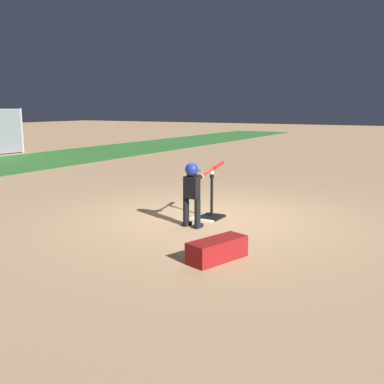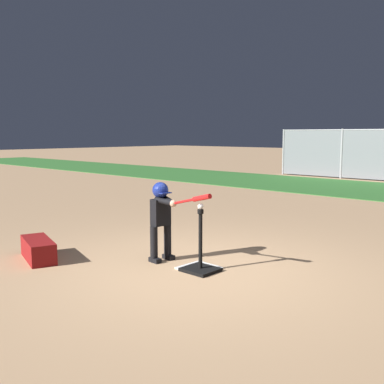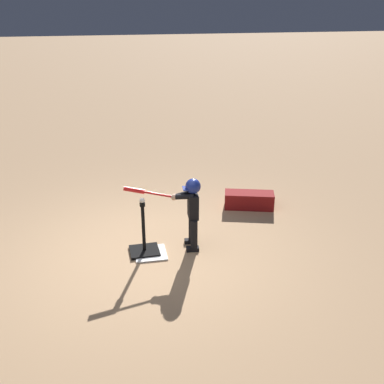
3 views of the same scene
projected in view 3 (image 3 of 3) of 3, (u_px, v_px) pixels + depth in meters
ground_plane at (147, 253)px, 6.41m from camera, size 90.00×90.00×0.00m
home_plate at (151, 253)px, 6.37m from camera, size 0.46×0.46×0.02m
batting_tee at (144, 245)px, 6.37m from camera, size 0.41×0.37×0.78m
batter_child at (190, 205)px, 6.30m from camera, size 1.06×0.34×1.06m
baseball at (142, 200)px, 6.10m from camera, size 0.07×0.07×0.07m
equipment_bag at (249, 200)px, 7.76m from camera, size 0.90×0.56×0.28m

